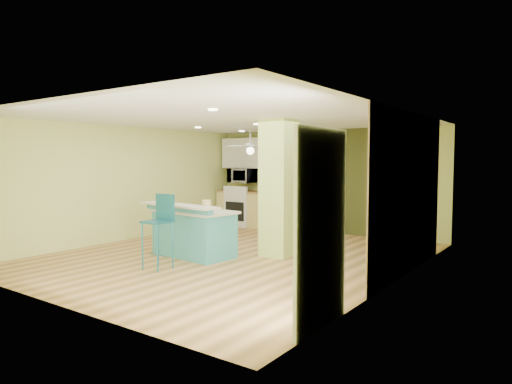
% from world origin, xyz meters
% --- Properties ---
extents(floor, '(6.00, 7.00, 0.01)m').
position_xyz_m(floor, '(0.00, 0.00, -0.01)').
color(floor, olive).
rests_on(floor, ground).
extents(ceiling, '(6.00, 7.00, 0.01)m').
position_xyz_m(ceiling, '(0.00, 0.00, 2.50)').
color(ceiling, white).
rests_on(ceiling, wall_back).
extents(wall_back, '(6.00, 0.01, 2.50)m').
position_xyz_m(wall_back, '(0.00, 3.50, 1.25)').
color(wall_back, '#D8E078').
rests_on(wall_back, floor).
extents(wall_front, '(6.00, 0.01, 2.50)m').
position_xyz_m(wall_front, '(0.00, -3.50, 1.25)').
color(wall_front, '#D8E078').
rests_on(wall_front, floor).
extents(wall_left, '(0.01, 7.00, 2.50)m').
position_xyz_m(wall_left, '(-3.00, 0.00, 1.25)').
color(wall_left, '#D8E078').
rests_on(wall_left, floor).
extents(wall_right, '(0.01, 7.00, 2.50)m').
position_xyz_m(wall_right, '(3.00, 0.00, 1.25)').
color(wall_right, '#D8E078').
rests_on(wall_right, floor).
extents(wood_panel, '(0.02, 3.40, 2.50)m').
position_xyz_m(wood_panel, '(2.99, 0.60, 1.25)').
color(wood_panel, '#876B4D').
rests_on(wood_panel, floor).
extents(olive_accent, '(2.20, 0.02, 2.50)m').
position_xyz_m(olive_accent, '(0.20, 3.49, 1.25)').
color(olive_accent, '#41461C').
rests_on(olive_accent, floor).
extents(interior_door, '(0.82, 0.05, 2.00)m').
position_xyz_m(interior_door, '(0.20, 3.46, 1.00)').
color(interior_door, silver).
rests_on(interior_door, floor).
extents(french_door, '(0.04, 1.08, 2.10)m').
position_xyz_m(french_door, '(2.97, -2.30, 1.05)').
color(french_door, silver).
rests_on(french_door, floor).
extents(column, '(0.55, 0.55, 2.50)m').
position_xyz_m(column, '(0.65, 0.50, 1.25)').
color(column, '#C1DE67').
rests_on(column, floor).
extents(kitchen_run, '(3.25, 0.63, 0.94)m').
position_xyz_m(kitchen_run, '(-1.30, 3.20, 0.47)').
color(kitchen_run, '#E3CE77').
rests_on(kitchen_run, floor).
extents(stove, '(0.76, 0.66, 1.08)m').
position_xyz_m(stove, '(-2.25, 3.19, 0.46)').
color(stove, white).
rests_on(stove, floor).
extents(upper_cabinets, '(3.20, 0.34, 0.80)m').
position_xyz_m(upper_cabinets, '(-1.30, 3.32, 1.95)').
color(upper_cabinets, white).
rests_on(upper_cabinets, wall_back).
extents(microwave, '(0.70, 0.48, 0.39)m').
position_xyz_m(microwave, '(-2.25, 3.20, 1.35)').
color(microwave, white).
rests_on(microwave, wall_back).
extents(ceiling_fan, '(1.41, 1.41, 0.61)m').
position_xyz_m(ceiling_fan, '(-1.10, 2.00, 2.08)').
color(ceiling_fan, silver).
rests_on(ceiling_fan, ceiling).
extents(pendant_lamp, '(0.14, 0.14, 0.69)m').
position_xyz_m(pendant_lamp, '(2.65, 0.75, 1.88)').
color(pendant_lamp, white).
rests_on(pendant_lamp, ceiling).
extents(wall_decor, '(0.03, 0.90, 0.70)m').
position_xyz_m(wall_decor, '(2.96, 0.80, 1.55)').
color(wall_decor, brown).
rests_on(wall_decor, wood_panel).
extents(peninsula, '(1.86, 1.15, 0.98)m').
position_xyz_m(peninsula, '(-0.63, -0.43, 0.45)').
color(peninsula, teal).
rests_on(peninsula, floor).
extents(bar_stool, '(0.41, 0.41, 1.21)m').
position_xyz_m(bar_stool, '(-0.38, -1.45, 0.81)').
color(bar_stool, '#1C6980').
rests_on(bar_stool, floor).
extents(side_counter, '(0.58, 1.38, 0.89)m').
position_xyz_m(side_counter, '(2.70, 1.08, 0.45)').
color(side_counter, teal).
rests_on(side_counter, floor).
extents(fruit_bowl, '(0.38, 0.38, 0.07)m').
position_xyz_m(fruit_bowl, '(-1.11, 3.19, 0.97)').
color(fruit_bowl, '#3B2418').
rests_on(fruit_bowl, kitchen_run).
extents(canister, '(0.16, 0.16, 0.19)m').
position_xyz_m(canister, '(-0.39, -0.32, 0.94)').
color(canister, yellow).
rests_on(canister, peninsula).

